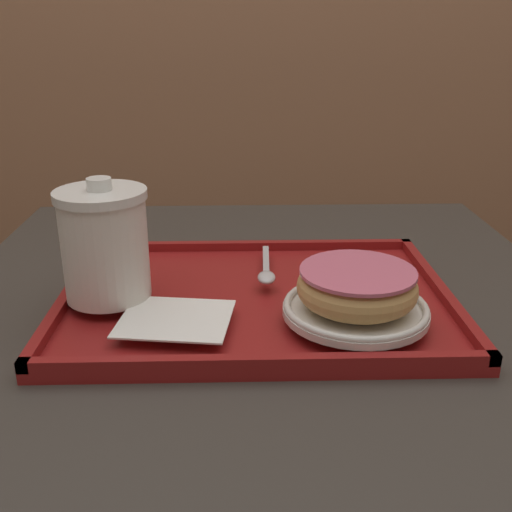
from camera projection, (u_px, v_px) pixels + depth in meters
The scene contains 7 objects.
cafe_table at pixel (261, 423), 0.81m from camera, with size 0.79×0.83×0.73m.
serving_tray at pixel (256, 300), 0.72m from camera, with size 0.46×0.33×0.02m.
napkin_paper at pixel (176, 318), 0.64m from camera, with size 0.13×0.11×0.00m.
coffee_cup_front at pixel (105, 244), 0.67m from camera, with size 0.10×0.10×0.14m.
plate_with_chocolate_donut at pixel (355, 309), 0.65m from camera, with size 0.16×0.16×0.01m.
donut_chocolate_glazed at pixel (357, 286), 0.64m from camera, with size 0.13×0.13×0.04m.
spoon at pixel (266, 272), 0.75m from camera, with size 0.02×0.13×0.01m.
Camera 1 is at (-0.03, -0.67, 1.05)m, focal length 42.00 mm.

